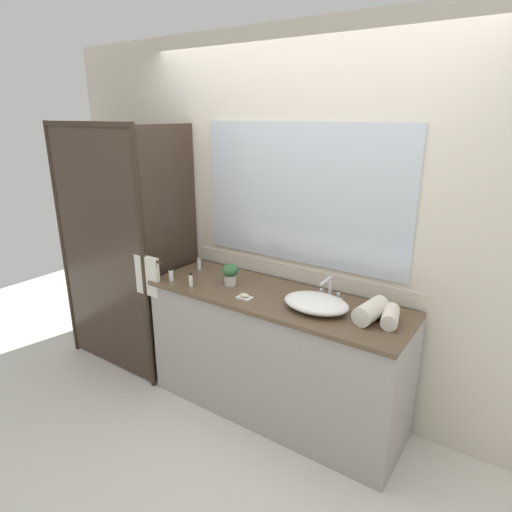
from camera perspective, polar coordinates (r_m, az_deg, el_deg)
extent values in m
plane|color=silver|center=(3.35, 2.24, -19.51)|extent=(8.00, 8.00, 0.00)
cube|color=beige|center=(3.05, 6.01, 3.85)|extent=(4.40, 0.05, 2.60)
cube|color=beige|center=(3.13, 5.55, -2.40)|extent=(1.80, 0.01, 0.11)
cube|color=silver|center=(2.98, 5.87, 7.94)|extent=(1.54, 0.01, 0.95)
cube|color=#9E9993|center=(3.11, 2.44, -13.06)|extent=(1.80, 0.56, 0.87)
cube|color=brown|center=(2.90, 2.46, -5.51)|extent=(1.80, 0.58, 0.03)
cylinder|color=#2D2319|center=(4.03, -23.96, 1.47)|extent=(0.04, 0.04, 2.00)
cylinder|color=#2D2319|center=(3.25, -14.47, -1.26)|extent=(0.04, 0.04, 2.00)
cube|color=#2D2319|center=(3.48, -21.48, 15.82)|extent=(1.00, 0.04, 0.04)
cube|color=#382B21|center=(3.63, -19.73, 0.26)|extent=(0.96, 0.01, 1.96)
cube|color=#382B21|center=(3.43, -10.94, 0.02)|extent=(0.01, 0.57, 1.96)
cylinder|color=#2D2319|center=(3.23, -14.18, -0.38)|extent=(0.32, 0.02, 0.02)
cube|color=silver|center=(3.27, -14.01, -2.50)|extent=(0.22, 0.04, 0.30)
ellipsoid|color=white|center=(2.70, 7.88, -6.12)|extent=(0.41, 0.30, 0.09)
cube|color=silver|center=(2.88, 9.60, -5.42)|extent=(0.17, 0.04, 0.02)
cylinder|color=silver|center=(2.85, 9.67, -4.04)|extent=(0.02, 0.02, 0.13)
cylinder|color=silver|center=(2.77, 9.15, -3.21)|extent=(0.02, 0.13, 0.02)
cylinder|color=silver|center=(2.89, 8.55, -4.64)|extent=(0.02, 0.02, 0.04)
cylinder|color=silver|center=(2.85, 10.72, -5.14)|extent=(0.02, 0.02, 0.04)
cylinder|color=beige|center=(3.07, -3.38, -3.14)|extent=(0.08, 0.08, 0.07)
ellipsoid|color=#306137|center=(3.04, -3.40, -1.86)|extent=(0.12, 0.12, 0.09)
cube|color=silver|center=(2.85, -1.52, -5.49)|extent=(0.10, 0.07, 0.01)
ellipsoid|color=beige|center=(2.84, -1.52, -5.16)|extent=(0.07, 0.04, 0.02)
cylinder|color=white|center=(3.06, -8.53, -3.21)|extent=(0.03, 0.03, 0.09)
cylinder|color=black|center=(3.05, -8.57, -2.34)|extent=(0.02, 0.02, 0.01)
cylinder|color=silver|center=(3.39, -7.46, -1.09)|extent=(0.03, 0.03, 0.08)
cylinder|color=#9E895B|center=(3.38, -7.49, -0.34)|extent=(0.02, 0.02, 0.01)
cylinder|color=silver|center=(3.19, -11.06, -2.51)|extent=(0.03, 0.03, 0.08)
cylinder|color=black|center=(3.18, -11.10, -1.75)|extent=(0.03, 0.03, 0.01)
cylinder|color=silver|center=(2.62, 17.18, -7.58)|extent=(0.14, 0.22, 0.09)
cylinder|color=silver|center=(2.63, 14.80, -6.97)|extent=(0.15, 0.26, 0.12)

